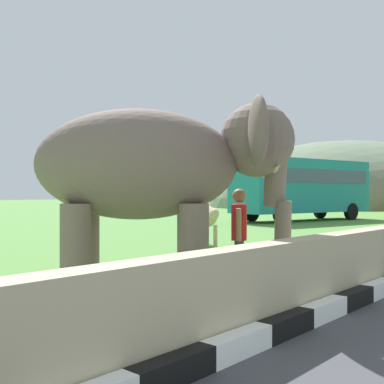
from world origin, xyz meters
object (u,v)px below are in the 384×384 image
Objects in this scene: person_handler at (239,233)px; bus_teal at (303,185)px; cow_near at (206,217)px; elephant at (161,168)px.

person_handler is 20.69m from bus_teal.
bus_teal is at bearing 17.70° from cow_near.
bus_teal is at bearing 25.97° from person_handler.
elephant is at bearing -145.52° from cow_near.
elephant is 0.40× the size of bus_teal.
cow_near is at bearing 34.48° from elephant.
person_handler is 6.46m from cow_near.
person_handler is at bearing -27.44° from elephant.
elephant is 2.32× the size of person_handler.
bus_teal is (18.57, 9.05, 1.16)m from person_handler.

